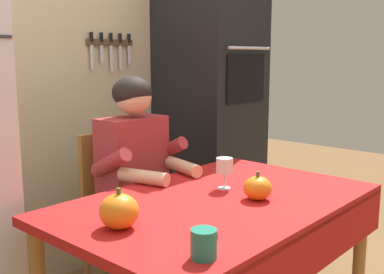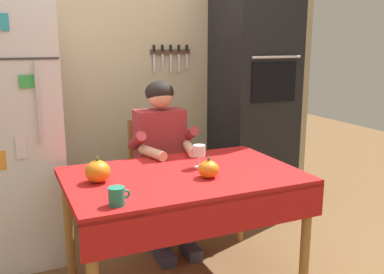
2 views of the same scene
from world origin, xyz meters
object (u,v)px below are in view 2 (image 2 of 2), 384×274
Objects in this scene: wall_oven at (253,96)px; coffee_mug at (117,196)px; wine_glass at (199,151)px; pumpkin_medium at (98,171)px; pumpkin_large at (209,169)px; refrigerator at (7,134)px; chair_behind_person at (155,173)px; seated_person at (163,150)px; dining_table at (184,188)px.

wall_oven is 19.23× the size of coffee_mug.
pumpkin_medium is at bearing -177.57° from wine_glass.
pumpkin_large is at bearing -100.05° from wine_glass.
refrigerator is 1.11m from chair_behind_person.
coffee_mug is 0.88× the size of pumpkin_large.
seated_person reaches higher than pumpkin_medium.
refrigerator reaches higher than seated_person.
refrigerator is at bearing 175.02° from chair_behind_person.
seated_person reaches higher than chair_behind_person.
pumpkin_large is (0.02, -0.72, 0.05)m from seated_person.
pumpkin_medium is at bearing -137.81° from seated_person.
wall_oven reaches higher than chair_behind_person.
pumpkin_medium is (-0.59, -0.54, 0.07)m from seated_person.
dining_table is 0.60m from coffee_mug.
pumpkin_large is at bearing -47.50° from dining_table.
wall_oven is at bearing 38.83° from coffee_mug.
pumpkin_medium is at bearing -129.23° from chair_behind_person.
chair_behind_person is 7.47× the size of pumpkin_large.
dining_table is 0.81m from chair_behind_person.
chair_behind_person reaches higher than dining_table.
chair_behind_person is at bearing -4.98° from refrigerator.
pumpkin_large is (-0.04, -0.21, -0.05)m from wine_glass.
refrigerator is 1.94× the size of chair_behind_person.
coffee_mug is 0.74× the size of pumpkin_medium.
pumpkin_large is (1.05, -1.00, -0.11)m from refrigerator.
wine_glass is (0.05, -0.70, 0.33)m from chair_behind_person.
seated_person reaches higher than dining_table.
seated_person is 0.52m from wine_glass.
wall_oven is 1.45m from dining_table.
wall_oven is at bearing 1.14° from refrigerator.
wall_oven reaches higher than coffee_mug.
wall_oven is at bearing 41.31° from dining_table.
wine_glass is (0.14, 0.09, 0.19)m from dining_table.
wall_oven is 1.50× the size of dining_table.
refrigerator is at bearing 118.58° from pumpkin_medium.
refrigerator is at bearing 136.60° from pumpkin_large.
pumpkin_medium is (-0.01, 0.39, 0.02)m from coffee_mug.
coffee_mug is (-1.54, -1.24, -0.26)m from wall_oven.
coffee_mug is (-0.58, -0.92, 0.05)m from seated_person.
wall_oven is 14.37× the size of wine_glass.
pumpkin_medium is at bearing -151.15° from wall_oven.
wall_oven is 2.00m from coffee_mug.
seated_person is at bearing -90.00° from chair_behind_person.
seated_person is at bearing -15.05° from refrigerator.
wall_oven is 1.06m from seated_person.
dining_table is 0.21m from pumpkin_large.
refrigerator is at bearing 164.95° from seated_person.
pumpkin_medium is at bearing 91.57° from coffee_mug.
coffee_mug is at bearing -147.06° from dining_table.
wine_glass is (0.64, 0.41, 0.06)m from coffee_mug.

